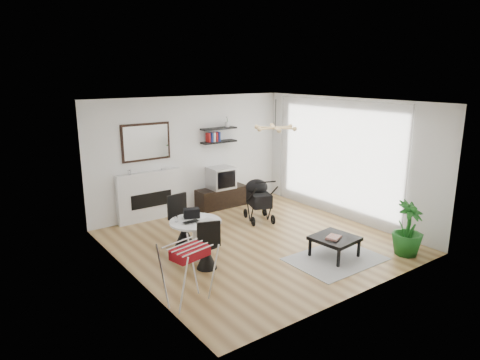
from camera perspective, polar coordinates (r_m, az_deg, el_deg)
floor at (r=8.45m, az=2.11°, el=-8.23°), size 5.00×5.00×0.00m
ceiling at (r=7.82m, az=2.29°, el=10.37°), size 5.00×5.00×0.00m
wall_back at (r=10.07m, az=-6.61°, el=3.39°), size 5.00×0.00×5.00m
wall_left at (r=6.83m, az=-14.58°, el=-2.18°), size 0.00×5.00×5.00m
wall_right at (r=9.74m, az=13.89°, el=2.70°), size 0.00×5.00×5.00m
sheer_curtain at (r=9.79m, az=12.62°, el=2.83°), size 0.04×3.60×2.60m
fireplace at (r=9.68m, az=-11.95°, el=-1.31°), size 1.50×0.17×2.16m
shelf_lower at (r=10.28m, az=-2.83°, el=5.11°), size 0.90×0.25×0.04m
shelf_upper at (r=10.23m, az=-2.86°, el=6.87°), size 0.90×0.25×0.04m
pendant_lamp at (r=8.55m, az=4.73°, el=6.95°), size 0.90×0.90×0.10m
tv_console at (r=10.49m, az=-2.43°, el=-2.31°), size 1.29×0.45×0.48m
crt_tv at (r=10.34m, az=-2.58°, el=0.32°), size 0.59×0.52×0.52m
dining_table at (r=7.69m, az=-5.92°, el=-7.05°), size 0.92×0.92×0.67m
laptop at (r=7.49m, az=-6.39°, el=-5.68°), size 0.31×0.21×0.02m
black_bag at (r=7.76m, az=-6.48°, el=-4.41°), size 0.32×0.26×0.17m
newspaper at (r=7.57m, az=-4.54°, el=-5.49°), size 0.35×0.30×0.01m
drinking_glass at (r=7.59m, az=-8.50°, el=-5.17°), size 0.06×0.06×0.10m
chair_far at (r=8.24m, az=-7.51°, el=-6.61°), size 0.47×0.49×0.98m
chair_near at (r=7.28m, az=-4.45°, el=-9.66°), size 0.46×0.48×0.89m
drying_rack at (r=6.20m, az=-6.90°, el=-12.22°), size 0.70×0.67×0.90m
stroller at (r=9.53m, az=2.46°, el=-2.82°), size 0.75×0.92×1.01m
rug at (r=7.89m, az=12.61°, el=-10.23°), size 1.62×1.17×0.01m
coffee_table at (r=7.86m, az=12.52°, el=-7.70°), size 0.79×0.79×0.37m
magazines at (r=7.77m, az=12.37°, el=-7.48°), size 0.31×0.28×0.04m
potted_plant at (r=8.28m, az=21.51°, el=-6.05°), size 0.62×0.62×0.99m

